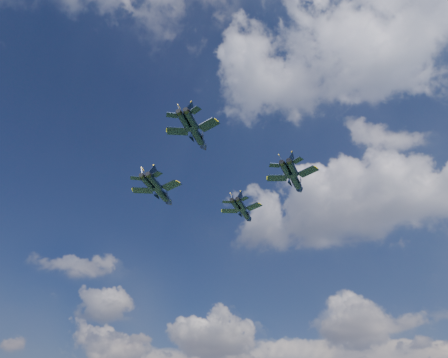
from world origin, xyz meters
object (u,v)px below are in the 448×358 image
at_px(jet_lead, 244,212).
at_px(jet_right, 295,180).
at_px(jet_slot, 197,135).
at_px(jet_left, 161,193).

xyz_separation_m(jet_lead, jet_right, (20.47, -14.36, -3.31)).
bearing_deg(jet_slot, jet_left, 130.16).
xyz_separation_m(jet_left, jet_slot, (21.93, -17.44, -0.95)).
bearing_deg(jet_left, jet_right, -1.69).
bearing_deg(jet_slot, jet_lead, 90.08).
height_order(jet_right, jet_slot, jet_slot).
bearing_deg(jet_left, jet_slot, -49.46).
distance_m(jet_lead, jet_slot, 38.26).
relative_size(jet_lead, jet_right, 0.97).
relative_size(jet_lead, jet_left, 0.87).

